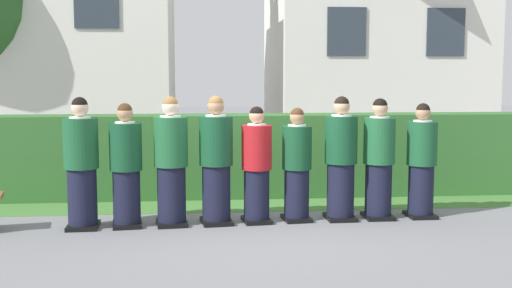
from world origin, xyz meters
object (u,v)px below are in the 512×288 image
student_front_row_6 (341,161)px  student_front_row_7 (379,161)px  student_front_row_8 (422,163)px  student_front_row_0 (81,166)px  student_front_row_2 (171,164)px  student_front_row_1 (126,168)px  student_front_row_5 (297,167)px  student_in_red_blazer (257,168)px  student_front_row_3 (216,163)px

student_front_row_6 → student_front_row_7: 0.53m
student_front_row_6 → student_front_row_8: 1.14m
student_front_row_0 → student_front_row_7: (3.95, 0.21, -0.02)m
student_front_row_0 → student_front_row_2: bearing=3.6°
student_front_row_1 → student_front_row_6: 2.86m
student_front_row_2 → student_front_row_5: size_ratio=1.11×
student_front_row_2 → student_front_row_5: bearing=3.6°
student_in_red_blazer → student_front_row_0: bearing=-176.8°
student_front_row_1 → student_front_row_8: (4.00, 0.19, -0.01)m
student_front_row_3 → student_front_row_1: bearing=-176.9°
student_front_row_6 → student_front_row_7: bearing=2.3°
student_front_row_5 → student_front_row_2: bearing=-176.4°
student_front_row_1 → student_front_row_7: bearing=2.9°
student_front_row_2 → student_in_red_blazer: size_ratio=1.09×
student_front_row_1 → student_front_row_2: bearing=3.1°
student_front_row_0 → student_front_row_3: 1.73m
student_front_row_5 → student_front_row_6: bearing=1.2°
student_front_row_0 → student_front_row_6: 3.42m
student_front_row_3 → student_front_row_7: 2.23m
student_front_row_3 → student_in_red_blazer: (0.54, 0.02, -0.07)m
student_front_row_0 → student_front_row_5: (2.81, 0.18, -0.08)m
student_front_row_2 → student_in_red_blazer: bearing=2.8°
student_front_row_2 → student_front_row_7: bearing=2.8°
student_front_row_0 → student_front_row_7: size_ratio=1.02×
student_front_row_0 → student_front_row_8: size_ratio=1.07×
student_front_row_1 → student_in_red_blazer: bearing=2.9°
student_front_row_7 → student_front_row_3: bearing=-177.2°
student_front_row_3 → student_front_row_6: 1.69m
student_front_row_0 → student_front_row_2: 1.14m
student_front_row_1 → student_front_row_3: (1.16, 0.06, 0.04)m
student_front_row_3 → student_front_row_8: size_ratio=1.07×
student_front_row_5 → student_front_row_8: (1.75, 0.06, 0.03)m
student_in_red_blazer → student_front_row_8: student_front_row_8 is taller
student_front_row_3 → student_front_row_5: bearing=3.9°
student_front_row_6 → student_front_row_1: bearing=-177.0°
student_front_row_2 → student_front_row_8: (3.42, 0.16, -0.05)m
student_in_red_blazer → student_front_row_5: bearing=5.4°
student_front_row_0 → student_front_row_5: 2.81m
student_front_row_7 → student_front_row_8: 0.61m
student_front_row_2 → student_front_row_8: 3.42m
student_front_row_6 → student_front_row_0: bearing=-176.8°
student_front_row_0 → student_in_red_blazer: 2.26m
student_front_row_3 → student_in_red_blazer: size_ratio=1.09×
student_front_row_8 → student_front_row_0: bearing=-177.0°
student_in_red_blazer → student_front_row_7: 1.69m
student_front_row_1 → student_front_row_8: size_ratio=1.02×
student_front_row_5 → student_in_red_blazer: bearing=-174.6°
student_in_red_blazer → student_front_row_5: student_in_red_blazer is taller
student_front_row_1 → student_front_row_2: student_front_row_2 is taller
student_front_row_2 → student_in_red_blazer: (1.13, 0.05, -0.07)m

